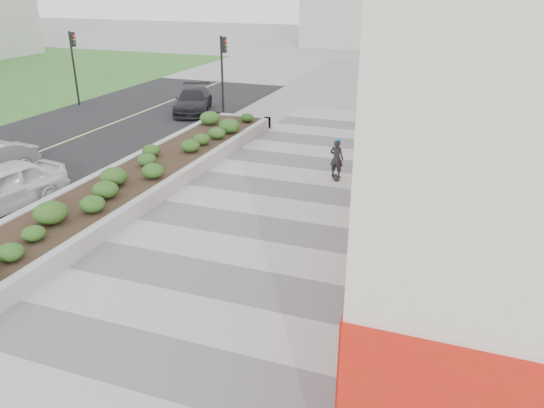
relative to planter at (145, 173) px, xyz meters
The scene contains 10 objects.
ground 8.91m from the planter, 51.84° to the right, with size 160.00×160.00×0.00m, color gray.
walkway 6.81m from the planter, 36.03° to the right, with size 8.00×36.00×0.01m, color #A8A8AD.
building 13.12m from the planter, ahead, with size 6.04×24.08×8.00m.
planter is the anchor object (origin of this frame).
street 6.51m from the planter, behind, with size 10.00×40.00×0.00m, color black.
traffic_signal_near 10.90m from the planter, 99.35° to the left, with size 0.33×0.28×4.20m.
traffic_signal_far 15.00m from the planter, 137.54° to the left, with size 0.33×0.28×4.20m.
manhole_cover 7.22m from the planter, 33.69° to the right, with size 0.44×0.44×0.01m, color #595654.
skateboarder 7.00m from the planter, 24.62° to the left, with size 0.57×0.74×1.59m.
car_dark 11.37m from the planter, 109.28° to the left, with size 1.84×4.54×1.32m, color black.
Camera 1 is at (5.05, -8.36, 6.84)m, focal length 35.00 mm.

